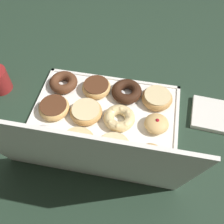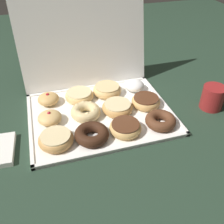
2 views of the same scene
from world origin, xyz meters
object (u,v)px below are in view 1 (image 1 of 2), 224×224
at_px(chocolate_frosted_donut_7, 54,107).
at_px(glazed_ring_donut_9, 113,147).
at_px(glazed_ring_donut_0, 157,98).
at_px(chocolate_cake_ring_donut_3, 64,82).
at_px(cruller_donut_5, 119,119).
at_px(napkin_stack, 212,115).
at_px(chocolate_frosted_donut_2, 96,87).
at_px(glazed_ring_donut_10, 78,142).
at_px(donut_box, 104,119).
at_px(jelly_filled_donut_4, 157,123).
at_px(jelly_filled_donut_8, 151,155).
at_px(powdered_filled_donut_11, 43,136).
at_px(glazed_ring_donut_6, 86,112).
at_px(chocolate_cake_ring_donut_1, 127,91).

relative_size(chocolate_frosted_donut_7, glazed_ring_donut_9, 0.98).
relative_size(glazed_ring_donut_0, chocolate_frosted_donut_7, 1.02).
xyz_separation_m(chocolate_cake_ring_donut_3, cruller_donut_5, (-0.25, 0.13, 0.00)).
distance_m(chocolate_frosted_donut_7, napkin_stack, 0.58).
bearing_deg(chocolate_frosted_donut_7, chocolate_cake_ring_donut_3, -88.51).
xyz_separation_m(chocolate_frosted_donut_2, glazed_ring_donut_10, (0.01, 0.25, 0.00)).
xyz_separation_m(donut_box, jelly_filled_donut_4, (-0.19, -0.00, 0.03)).
relative_size(cruller_donut_5, jelly_filled_donut_8, 1.35).
distance_m(chocolate_cake_ring_donut_3, jelly_filled_donut_8, 0.45).
height_order(glazed_ring_donut_9, powdered_filled_donut_11, powdered_filled_donut_11).
distance_m(donut_box, powdered_filled_donut_11, 0.22).
distance_m(glazed_ring_donut_9, napkin_stack, 0.39).
xyz_separation_m(chocolate_cake_ring_donut_3, napkin_stack, (-0.58, 0.03, -0.02)).
height_order(donut_box, napkin_stack, napkin_stack).
relative_size(chocolate_frosted_donut_2, glazed_ring_donut_6, 0.95).
bearing_deg(chocolate_cake_ring_donut_3, glazed_ring_donut_0, 178.57).
relative_size(jelly_filled_donut_4, glazed_ring_donut_6, 0.72).
xyz_separation_m(glazed_ring_donut_0, napkin_stack, (-0.21, 0.02, -0.02)).
xyz_separation_m(chocolate_cake_ring_donut_3, glazed_ring_donut_9, (-0.25, 0.25, -0.00)).
bearing_deg(jelly_filled_donut_4, donut_box, 0.90).
distance_m(chocolate_cake_ring_donut_3, cruller_donut_5, 0.28).
relative_size(jelly_filled_donut_8, powdered_filled_donut_11, 0.98).
distance_m(donut_box, jelly_filled_donut_8, 0.22).
height_order(glazed_ring_donut_9, glazed_ring_donut_10, glazed_ring_donut_10).
relative_size(donut_box, cruller_donut_5, 4.74).
distance_m(donut_box, glazed_ring_donut_10, 0.14).
distance_m(chocolate_cake_ring_donut_3, glazed_ring_donut_9, 0.35).
height_order(jelly_filled_donut_4, glazed_ring_donut_6, jelly_filled_donut_4).
bearing_deg(chocolate_cake_ring_donut_3, jelly_filled_donut_8, 145.92).
distance_m(chocolate_frosted_donut_7, powdered_filled_donut_11, 0.13).
distance_m(glazed_ring_donut_0, chocolate_cake_ring_donut_3, 0.37).
relative_size(powdered_filled_donut_11, napkin_stack, 0.60).
height_order(chocolate_frosted_donut_2, napkin_stack, chocolate_frosted_donut_2).
xyz_separation_m(chocolate_cake_ring_donut_3, jelly_filled_donut_8, (-0.37, 0.25, 0.00)).
height_order(jelly_filled_donut_4, jelly_filled_donut_8, same).
relative_size(donut_box, chocolate_frosted_donut_2, 4.78).
bearing_deg(glazed_ring_donut_10, glazed_ring_donut_0, -135.07).
height_order(donut_box, cruller_donut_5, cruller_donut_5).
bearing_deg(chocolate_frosted_donut_2, glazed_ring_donut_0, 177.74).
xyz_separation_m(chocolate_cake_ring_donut_1, jelly_filled_donut_8, (-0.12, 0.25, 0.00)).
bearing_deg(napkin_stack, chocolate_cake_ring_donut_1, -6.02).
xyz_separation_m(glazed_ring_donut_6, napkin_stack, (-0.45, -0.09, -0.02)).
bearing_deg(powdered_filled_donut_11, glazed_ring_donut_10, 179.55).
bearing_deg(chocolate_cake_ring_donut_1, chocolate_frosted_donut_7, 26.61).
bearing_deg(powdered_filled_donut_11, napkin_stack, -159.17).
xyz_separation_m(glazed_ring_donut_0, jelly_filled_donut_8, (-0.00, 0.24, 0.00)).
height_order(donut_box, chocolate_frosted_donut_2, chocolate_frosted_donut_2).
relative_size(donut_box, powdered_filled_donut_11, 6.23).
relative_size(chocolate_cake_ring_donut_3, glazed_ring_donut_9, 0.95).
height_order(glazed_ring_donut_0, glazed_ring_donut_10, glazed_ring_donut_10).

